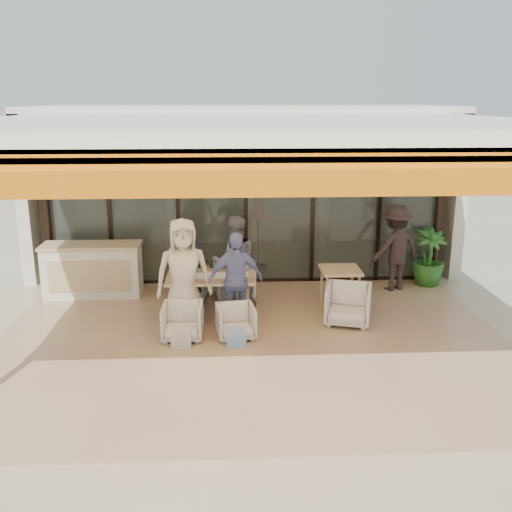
{
  "coord_description": "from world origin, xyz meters",
  "views": [
    {
      "loc": [
        -0.35,
        -8.23,
        3.68
      ],
      "look_at": [
        0.1,
        0.9,
        1.15
      ],
      "focal_mm": 40.0,
      "sensor_mm": 36.0,
      "label": 1
    }
  ],
  "objects_px": {
    "side_chair": "(348,303)",
    "chair_near_left": "(182,320)",
    "diner_navy": "(187,266)",
    "standing_woman": "(395,248)",
    "side_table": "(340,274)",
    "dining_table": "(210,279)",
    "diner_grey": "(234,262)",
    "chair_far_right": "(234,279)",
    "diner_periwinkle": "(235,280)",
    "potted_palm": "(429,258)",
    "chair_near_right": "(236,320)",
    "chair_far_left": "(190,282)",
    "diner_cream": "(183,274)",
    "host_counter": "(93,270)"
  },
  "relations": [
    {
      "from": "diner_navy",
      "to": "standing_woman",
      "type": "bearing_deg",
      "value": 173.35
    },
    {
      "from": "chair_far_left",
      "to": "side_table",
      "type": "bearing_deg",
      "value": 174.53
    },
    {
      "from": "chair_near_right",
      "to": "side_table",
      "type": "xyz_separation_m",
      "value": [
        1.89,
        1.24,
        0.34
      ]
    },
    {
      "from": "side_table",
      "to": "potted_palm",
      "type": "bearing_deg",
      "value": 30.64
    },
    {
      "from": "potted_palm",
      "to": "chair_near_right",
      "type": "bearing_deg",
      "value": -148.07
    },
    {
      "from": "dining_table",
      "to": "diner_periwinkle",
      "type": "relative_size",
      "value": 0.93
    },
    {
      "from": "chair_far_right",
      "to": "diner_periwinkle",
      "type": "bearing_deg",
      "value": 82.31
    },
    {
      "from": "chair_far_right",
      "to": "diner_cream",
      "type": "distance_m",
      "value": 1.72
    },
    {
      "from": "diner_grey",
      "to": "standing_woman",
      "type": "bearing_deg",
      "value": -177.56
    },
    {
      "from": "side_chair",
      "to": "diner_periwinkle",
      "type": "bearing_deg",
      "value": -164.27
    },
    {
      "from": "diner_periwinkle",
      "to": "side_table",
      "type": "height_order",
      "value": "diner_periwinkle"
    },
    {
      "from": "host_counter",
      "to": "diner_navy",
      "type": "relative_size",
      "value": 1.17
    },
    {
      "from": "chair_near_right",
      "to": "diner_grey",
      "type": "height_order",
      "value": "diner_grey"
    },
    {
      "from": "chair_near_right",
      "to": "standing_woman",
      "type": "distance_m",
      "value": 3.89
    },
    {
      "from": "chair_far_right",
      "to": "side_chair",
      "type": "xyz_separation_m",
      "value": [
        1.89,
        -1.41,
        0.01
      ]
    },
    {
      "from": "side_table",
      "to": "dining_table",
      "type": "bearing_deg",
      "value": -172.96
    },
    {
      "from": "chair_far_right",
      "to": "potted_palm",
      "type": "distance_m",
      "value": 3.97
    },
    {
      "from": "diner_grey",
      "to": "dining_table",
      "type": "bearing_deg",
      "value": 34.26
    },
    {
      "from": "potted_palm",
      "to": "chair_near_left",
      "type": "bearing_deg",
      "value": -152.82
    },
    {
      "from": "diner_grey",
      "to": "side_table",
      "type": "xyz_separation_m",
      "value": [
        1.89,
        -0.16,
        -0.21
      ]
    },
    {
      "from": "dining_table",
      "to": "diner_periwinkle",
      "type": "height_order",
      "value": "diner_periwinkle"
    },
    {
      "from": "diner_navy",
      "to": "diner_periwinkle",
      "type": "distance_m",
      "value": 1.23
    },
    {
      "from": "chair_far_left",
      "to": "diner_navy",
      "type": "relative_size",
      "value": 0.41
    },
    {
      "from": "host_counter",
      "to": "diner_navy",
      "type": "distance_m",
      "value": 2.0
    },
    {
      "from": "chair_near_left",
      "to": "diner_grey",
      "type": "distance_m",
      "value": 1.72
    },
    {
      "from": "diner_cream",
      "to": "potted_palm",
      "type": "relative_size",
      "value": 1.57
    },
    {
      "from": "diner_grey",
      "to": "diner_periwinkle",
      "type": "relative_size",
      "value": 1.05
    },
    {
      "from": "chair_near_right",
      "to": "side_table",
      "type": "relative_size",
      "value": 0.8
    },
    {
      "from": "diner_navy",
      "to": "diner_periwinkle",
      "type": "relative_size",
      "value": 0.98
    },
    {
      "from": "dining_table",
      "to": "diner_periwinkle",
      "type": "distance_m",
      "value": 0.64
    },
    {
      "from": "dining_table",
      "to": "side_chair",
      "type": "height_order",
      "value": "dining_table"
    },
    {
      "from": "host_counter",
      "to": "standing_woman",
      "type": "xyz_separation_m",
      "value": [
        5.85,
        0.09,
        0.33
      ]
    },
    {
      "from": "dining_table",
      "to": "diner_navy",
      "type": "xyz_separation_m",
      "value": [
        -0.41,
        0.44,
        0.1
      ]
    },
    {
      "from": "diner_periwinkle",
      "to": "potted_palm",
      "type": "relative_size",
      "value": 1.37
    },
    {
      "from": "side_chair",
      "to": "chair_near_left",
      "type": "bearing_deg",
      "value": -153.84
    },
    {
      "from": "chair_far_right",
      "to": "host_counter",
      "type": "bearing_deg",
      "value": -12.11
    },
    {
      "from": "chair_far_right",
      "to": "side_chair",
      "type": "bearing_deg",
      "value": 135.69
    },
    {
      "from": "standing_woman",
      "to": "diner_navy",
      "type": "bearing_deg",
      "value": -10.17
    },
    {
      "from": "chair_near_right",
      "to": "diner_cream",
      "type": "relative_size",
      "value": 0.32
    },
    {
      "from": "standing_woman",
      "to": "dining_table",
      "type": "bearing_deg",
      "value": -2.36
    },
    {
      "from": "side_table",
      "to": "diner_periwinkle",
      "type": "bearing_deg",
      "value": -158.57
    },
    {
      "from": "chair_far_right",
      "to": "potted_palm",
      "type": "bearing_deg",
      "value": -179.73
    },
    {
      "from": "diner_cream",
      "to": "side_chair",
      "type": "height_order",
      "value": "diner_cream"
    },
    {
      "from": "dining_table",
      "to": "diner_grey",
      "type": "distance_m",
      "value": 0.64
    },
    {
      "from": "dining_table",
      "to": "diner_grey",
      "type": "height_order",
      "value": "diner_grey"
    },
    {
      "from": "chair_near_left",
      "to": "standing_woman",
      "type": "distance_m",
      "value": 4.59
    },
    {
      "from": "host_counter",
      "to": "chair_near_left",
      "type": "distance_m",
      "value": 2.81
    },
    {
      "from": "host_counter",
      "to": "side_chair",
      "type": "xyz_separation_m",
      "value": [
        4.59,
        -1.61,
        -0.16
      ]
    },
    {
      "from": "chair_near_right",
      "to": "diner_periwinkle",
      "type": "distance_m",
      "value": 0.71
    },
    {
      "from": "host_counter",
      "to": "diner_periwinkle",
      "type": "xyz_separation_m",
      "value": [
        2.69,
        -1.61,
        0.27
      ]
    }
  ]
}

